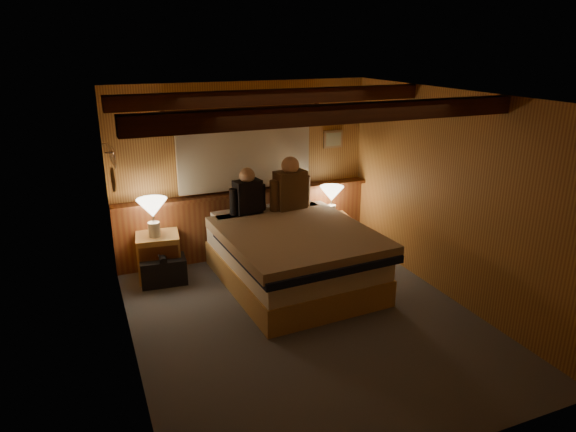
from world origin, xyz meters
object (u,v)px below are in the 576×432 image
bed (293,255)px  person_right (290,187)px  lamp_right (332,196)px  nightstand_right (332,232)px  lamp_left (152,210)px  nightstand_left (159,256)px  person_left (248,194)px  duffel_bag (163,270)px

bed → person_right: person_right is taller
lamp_right → nightstand_right: bearing=21.5°
bed → lamp_left: size_ratio=4.64×
nightstand_left → person_right: bearing=4.0°
bed → nightstand_left: bearing=147.8°
nightstand_left → nightstand_right: bearing=8.0°
nightstand_right → person_left: bearing=-166.8°
lamp_right → lamp_left: bearing=-178.6°
bed → lamp_right: (0.96, 0.86, 0.42)m
nightstand_right → person_right: (-0.72, -0.13, 0.79)m
lamp_left → person_left: bearing=-0.3°
bed → nightstand_right: size_ratio=4.43×
bed → duffel_bag: bearing=153.7°
person_right → person_left: bearing=167.9°
nightstand_left → duffel_bag: bearing=-78.4°
nightstand_right → duffel_bag: size_ratio=0.88×
lamp_right → duffel_bag: size_ratio=0.77×
nightstand_right → duffel_bag: 2.50m
lamp_left → person_left: size_ratio=0.77×
lamp_right → person_right: person_right is taller
person_right → lamp_right: bearing=2.7°
lamp_right → person_left: (-1.27, -0.07, 0.18)m
lamp_left → lamp_right: 2.51m
nightstand_left → nightstand_right: size_ratio=1.14×
lamp_left → person_right: bearing=-1.8°
person_left → duffel_bag: person_left is taller
bed → person_left: person_left is taller
nightstand_left → nightstand_right: (2.50, 0.03, -0.04)m
bed → lamp_right: lamp_right is taller
lamp_left → person_right: person_right is taller
lamp_right → duffel_bag: bearing=-174.9°
bed → person_right: bearing=66.7°
bed → lamp_left: bearing=149.6°
lamp_left → person_left: 1.23m
nightstand_right → lamp_left: 2.63m
nightstand_left → lamp_left: 0.63m
lamp_left → bed: bearing=-27.4°
bed → person_left: size_ratio=3.58×
bed → nightstand_left: (-1.51, 0.84, -0.10)m
bed → lamp_right: 1.36m
lamp_left → lamp_right: bearing=1.4°
nightstand_left → person_left: size_ratio=0.92×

